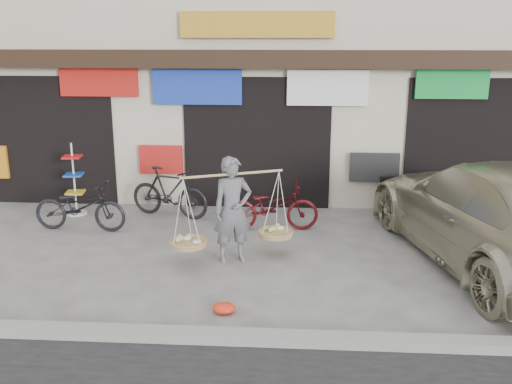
# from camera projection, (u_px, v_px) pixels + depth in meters

# --- Properties ---
(ground) EXTENTS (70.00, 70.00, 0.00)m
(ground) POSITION_uv_depth(u_px,v_px,m) (243.00, 273.00, 8.70)
(ground) COLOR gray
(ground) RESTS_ON ground
(kerb) EXTENTS (70.00, 0.25, 0.12)m
(kerb) POSITION_uv_depth(u_px,v_px,m) (228.00, 336.00, 6.76)
(kerb) COLOR gray
(kerb) RESTS_ON ground
(shophouse_block) EXTENTS (14.00, 6.32, 7.00)m
(shophouse_block) POSITION_uv_depth(u_px,v_px,m) (265.00, 37.00, 13.95)
(shophouse_block) COLOR beige
(shophouse_block) RESTS_ON ground
(street_vendor) EXTENTS (1.90, 1.10, 1.71)m
(street_vendor) POSITION_uv_depth(u_px,v_px,m) (233.00, 214.00, 8.97)
(street_vendor) COLOR slate
(street_vendor) RESTS_ON ground
(bike_0) EXTENTS (1.76, 0.69, 0.91)m
(bike_0) POSITION_uv_depth(u_px,v_px,m) (80.00, 207.00, 10.49)
(bike_0) COLOR black
(bike_0) RESTS_ON ground
(bike_1) EXTENTS (1.74, 0.97, 1.01)m
(bike_1) POSITION_uv_depth(u_px,v_px,m) (169.00, 192.00, 11.26)
(bike_1) COLOR black
(bike_1) RESTS_ON ground
(bike_2) EXTENTS (1.77, 0.76, 0.90)m
(bike_2) POSITION_uv_depth(u_px,v_px,m) (272.00, 207.00, 10.51)
(bike_2) COLOR #4D0D10
(bike_2) RESTS_ON ground
(suv) EXTENTS (3.52, 6.11, 1.67)m
(suv) POSITION_uv_depth(u_px,v_px,m) (497.00, 213.00, 8.86)
(suv) COLOR #B9B495
(suv) RESTS_ON ground
(display_rack) EXTENTS (0.40, 0.40, 1.46)m
(display_rack) POSITION_uv_depth(u_px,v_px,m) (75.00, 186.00, 11.40)
(display_rack) COLOR silver
(display_rack) RESTS_ON ground
(red_bag) EXTENTS (0.31, 0.25, 0.14)m
(red_bag) POSITION_uv_depth(u_px,v_px,m) (224.00, 308.00, 7.44)
(red_bag) COLOR red
(red_bag) RESTS_ON ground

